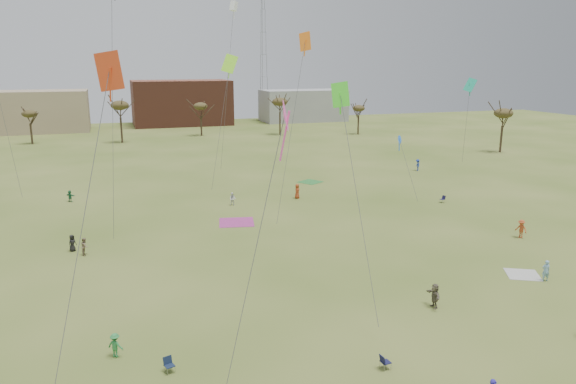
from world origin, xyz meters
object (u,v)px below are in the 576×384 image
object	(u,v)px
camp_chair_left	(169,368)
camp_chair_right	(442,201)
camp_chair_center	(385,365)
radio_tower	(263,54)
flyer_near_center	(115,345)

from	to	relation	value
camp_chair_left	camp_chair_right	world-z (taller)	same
camp_chair_center	camp_chair_right	bearing A→B (deg)	-44.67
camp_chair_center	camp_chair_right	xyz separation A→B (m)	(24.34, 30.58, 0.00)
camp_chair_left	camp_chair_right	size ratio (longest dim) A/B	1.00
camp_chair_left	radio_tower	world-z (taller)	radio_tower
camp_chair_center	radio_tower	world-z (taller)	radio_tower
camp_chair_left	camp_chair_center	size ratio (longest dim) A/B	1.00
camp_chair_left	radio_tower	distance (m)	137.62
radio_tower	camp_chair_left	bearing A→B (deg)	-108.11
radio_tower	camp_chair_center	bearing A→B (deg)	-103.11
camp_chair_left	camp_chair_center	bearing A→B (deg)	-34.92
camp_chair_right	radio_tower	bearing A→B (deg)	163.88
flyer_near_center	camp_chair_right	world-z (taller)	flyer_near_center
radio_tower	flyer_near_center	bearing A→B (deg)	-109.57
flyer_near_center	camp_chair_left	size ratio (longest dim) A/B	1.68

